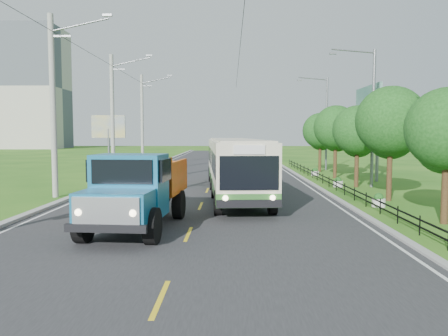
{
  "coord_description": "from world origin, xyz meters",
  "views": [
    {
      "loc": [
        1.49,
        -14.95,
        3.47
      ],
      "look_at": [
        1.15,
        5.61,
        1.9
      ],
      "focal_mm": 35.0,
      "sensor_mm": 36.0,
      "label": 1
    }
  ],
  "objects_px": {
    "tree_third": "(391,125)",
    "planter_far": "(315,172)",
    "billboard_left": "(108,130)",
    "bus": "(234,162)",
    "pole_near": "(54,105)",
    "pole_far": "(142,120)",
    "billboard_right": "(368,111)",
    "tree_fourth": "(358,133)",
    "planter_mid": "(338,183)",
    "pole_mid": "(113,115)",
    "tree_second": "(447,133)",
    "tree_fifth": "(336,130)",
    "streetlight_far": "(325,120)",
    "streetlight_mid": "(371,113)",
    "tree_back": "(321,133)",
    "planter_near": "(379,201)",
    "dump_truck": "(138,186)"
  },
  "relations": [
    {
      "from": "tree_third",
      "to": "planter_far",
      "type": "xyz_separation_m",
      "value": [
        -1.26,
        13.86,
        -3.7
      ]
    },
    {
      "from": "billboard_left",
      "to": "bus",
      "type": "xyz_separation_m",
      "value": [
        11.14,
        -13.64,
        -1.98
      ]
    },
    {
      "from": "pole_near",
      "to": "tree_third",
      "type": "relative_size",
      "value": 1.67
    },
    {
      "from": "pole_far",
      "to": "billboard_right",
      "type": "xyz_separation_m",
      "value": [
        20.56,
        -13.0,
        0.25
      ]
    },
    {
      "from": "tree_fourth",
      "to": "planter_mid",
      "type": "distance_m",
      "value": 3.53
    },
    {
      "from": "pole_mid",
      "to": "tree_second",
      "type": "distance_m",
      "value": 26.2
    },
    {
      "from": "pole_near",
      "to": "pole_mid",
      "type": "relative_size",
      "value": 1.0
    },
    {
      "from": "tree_second",
      "to": "billboard_right",
      "type": "distance_m",
      "value": 18.12
    },
    {
      "from": "tree_fourth",
      "to": "planter_mid",
      "type": "height_order",
      "value": "tree_fourth"
    },
    {
      "from": "planter_far",
      "to": "billboard_right",
      "type": "xyz_separation_m",
      "value": [
        3.7,
        -2.0,
        5.06
      ]
    },
    {
      "from": "tree_fifth",
      "to": "streetlight_far",
      "type": "xyz_separation_m",
      "value": [
        0.79,
        7.86,
        1.05
      ]
    },
    {
      "from": "pole_mid",
      "to": "billboard_right",
      "type": "relative_size",
      "value": 1.37
    },
    {
      "from": "tree_third",
      "to": "streetlight_mid",
      "type": "bearing_deg",
      "value": 82.36
    },
    {
      "from": "billboard_right",
      "to": "bus",
      "type": "bearing_deg",
      "value": -137.89
    },
    {
      "from": "tree_back",
      "to": "billboard_right",
      "type": "distance_m",
      "value": 6.82
    },
    {
      "from": "tree_fourth",
      "to": "streetlight_mid",
      "type": "bearing_deg",
      "value": -10.15
    },
    {
      "from": "pole_far",
      "to": "tree_third",
      "type": "height_order",
      "value": "pole_far"
    },
    {
      "from": "pole_mid",
      "to": "planter_mid",
      "type": "bearing_deg",
      "value": -22.54
    },
    {
      "from": "pole_far",
      "to": "streetlight_far",
      "type": "bearing_deg",
      "value": -14.81
    },
    {
      "from": "pole_far",
      "to": "streetlight_mid",
      "type": "xyz_separation_m",
      "value": [
        18.9,
        -19.0,
        -0.19
      ]
    },
    {
      "from": "billboard_left",
      "to": "billboard_right",
      "type": "relative_size",
      "value": 0.71
    },
    {
      "from": "pole_far",
      "to": "planter_near",
      "type": "distance_m",
      "value": 32.19
    },
    {
      "from": "bus",
      "to": "billboard_left",
      "type": "bearing_deg",
      "value": 125.3
    },
    {
      "from": "pole_mid",
      "to": "streetlight_far",
      "type": "height_order",
      "value": "pole_mid"
    },
    {
      "from": "tree_second",
      "to": "billboard_right",
      "type": "relative_size",
      "value": 0.73
    },
    {
      "from": "planter_mid",
      "to": "pole_near",
      "type": "bearing_deg",
      "value": -163.48
    },
    {
      "from": "streetlight_far",
      "to": "billboard_left",
      "type": "height_order",
      "value": "streetlight_far"
    },
    {
      "from": "streetlight_mid",
      "to": "tree_third",
      "type": "bearing_deg",
      "value": -97.64
    },
    {
      "from": "pole_far",
      "to": "planter_far",
      "type": "height_order",
      "value": "pole_far"
    },
    {
      "from": "pole_mid",
      "to": "pole_far",
      "type": "distance_m",
      "value": 12.0
    },
    {
      "from": "tree_third",
      "to": "dump_truck",
      "type": "height_order",
      "value": "tree_third"
    },
    {
      "from": "planter_mid",
      "to": "tree_third",
      "type": "bearing_deg",
      "value": -77.9
    },
    {
      "from": "tree_back",
      "to": "planter_mid",
      "type": "bearing_deg",
      "value": -95.91
    },
    {
      "from": "streetlight_mid",
      "to": "billboard_left",
      "type": "height_order",
      "value": "streetlight_mid"
    },
    {
      "from": "pole_near",
      "to": "billboard_left",
      "type": "bearing_deg",
      "value": 94.72
    },
    {
      "from": "pole_mid",
      "to": "pole_far",
      "type": "relative_size",
      "value": 1.0
    },
    {
      "from": "tree_fourth",
      "to": "planter_far",
      "type": "height_order",
      "value": "tree_fourth"
    },
    {
      "from": "tree_back",
      "to": "planter_near",
      "type": "xyz_separation_m",
      "value": [
        -1.26,
        -20.14,
        -3.37
      ]
    },
    {
      "from": "pole_far",
      "to": "streetlight_mid",
      "type": "distance_m",
      "value": 26.8
    },
    {
      "from": "planter_near",
      "to": "streetlight_mid",
      "type": "bearing_deg",
      "value": 75.68
    },
    {
      "from": "billboard_right",
      "to": "tree_back",
      "type": "bearing_deg",
      "value": 111.7
    },
    {
      "from": "tree_second",
      "to": "tree_back",
      "type": "distance_m",
      "value": 24.0
    },
    {
      "from": "streetlight_mid",
      "to": "bus",
      "type": "bearing_deg",
      "value": -158.0
    },
    {
      "from": "streetlight_mid",
      "to": "planter_far",
      "type": "height_order",
      "value": "streetlight_mid"
    },
    {
      "from": "pole_far",
      "to": "dump_truck",
      "type": "distance_m",
      "value": 32.82
    },
    {
      "from": "pole_far",
      "to": "planter_mid",
      "type": "height_order",
      "value": "pole_far"
    },
    {
      "from": "bus",
      "to": "tree_fourth",
      "type": "bearing_deg",
      "value": 20.74
    },
    {
      "from": "planter_mid",
      "to": "tree_second",
      "type": "bearing_deg",
      "value": -83.95
    },
    {
      "from": "pole_near",
      "to": "tree_second",
      "type": "distance_m",
      "value": 19.44
    },
    {
      "from": "tree_fourth",
      "to": "billboard_right",
      "type": "relative_size",
      "value": 0.74
    }
  ]
}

